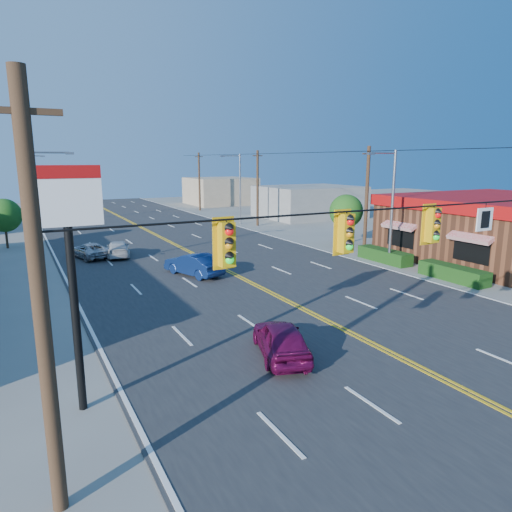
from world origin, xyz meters
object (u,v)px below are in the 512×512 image
car_white (118,250)px  signal_span (455,240)px  kfc (498,227)px  car_blue (194,265)px  pizza_hut_sign (69,239)px  car_magenta (281,340)px  car_silver (90,251)px

car_white → signal_span: bearing=112.0°
kfc → car_blue: size_ratio=3.71×
pizza_hut_sign → car_blue: bearing=57.6°
signal_span → pizza_hut_sign: (-10.88, 4.00, 0.30)m
car_blue → car_white: car_blue is taller
car_white → car_magenta: bearing=104.6°
car_magenta → car_white: car_magenta is taller
pizza_hut_sign → car_silver: (3.54, 22.31, -4.61)m
signal_span → kfc: signal_span is taller
signal_span → car_magenta: (-3.75, 4.28, -4.20)m
car_magenta → car_blue: car_blue is taller
kfc → car_silver: size_ratio=3.95×
car_magenta → car_silver: (-3.58, 22.03, -0.12)m
pizza_hut_sign → car_white: size_ratio=1.67×
signal_span → car_blue: (-2.26, 17.58, -4.16)m
kfc → car_white: size_ratio=3.97×
pizza_hut_sign → car_silver: bearing=81.0°
car_silver → car_white: bearing=152.5°
kfc → pizza_hut_sign: bearing=-165.5°
signal_span → pizza_hut_sign: signal_span is taller
car_blue → car_silver: car_blue is taller
signal_span → kfc: 23.47m
car_blue → car_magenta: bearing=64.1°
kfc → car_blue: bearing=166.0°
pizza_hut_sign → car_blue: (8.62, 13.58, -4.46)m
signal_span → kfc: (20.02, 12.00, -2.51)m
signal_span → car_white: size_ratio=5.92×
car_magenta → car_white: size_ratio=0.99×
car_magenta → car_blue: size_ratio=0.92×
signal_span → car_blue: signal_span is taller
signal_span → car_silver: 27.65m
car_silver → car_magenta: bearing=85.2°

